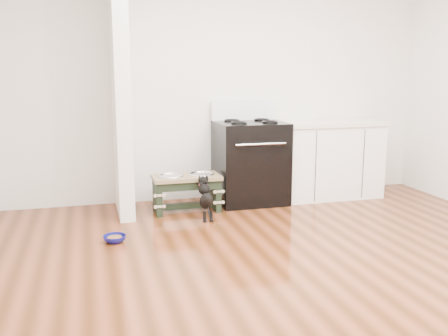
# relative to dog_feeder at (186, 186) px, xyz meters

# --- Properties ---
(ground) EXTENTS (5.00, 5.00, 0.00)m
(ground) POSITION_rel_dog_feeder_xyz_m (0.53, -1.96, -0.28)
(ground) COLOR #43200C
(ground) RESTS_ON ground
(room_shell) EXTENTS (5.00, 5.00, 5.00)m
(room_shell) POSITION_rel_dog_feeder_xyz_m (0.53, -1.96, 1.34)
(room_shell) COLOR silver
(room_shell) RESTS_ON ground
(partition_wall) EXTENTS (0.15, 0.80, 2.70)m
(partition_wall) POSITION_rel_dog_feeder_xyz_m (-0.64, 0.14, 1.07)
(partition_wall) COLOR silver
(partition_wall) RESTS_ON ground
(oven_range) EXTENTS (0.76, 0.69, 1.14)m
(oven_range) POSITION_rel_dog_feeder_xyz_m (0.78, 0.20, 0.20)
(oven_range) COLOR black
(oven_range) RESTS_ON ground
(cabinet_run) EXTENTS (1.24, 0.64, 0.91)m
(cabinet_run) POSITION_rel_dog_feeder_xyz_m (1.76, 0.22, 0.17)
(cabinet_run) COLOR white
(cabinet_run) RESTS_ON ground
(dog_feeder) EXTENTS (0.72, 0.38, 0.41)m
(dog_feeder) POSITION_rel_dog_feeder_xyz_m (0.00, 0.00, 0.00)
(dog_feeder) COLOR black
(dog_feeder) RESTS_ON ground
(puppy) EXTENTS (0.13, 0.37, 0.44)m
(puppy) POSITION_rel_dog_feeder_xyz_m (0.13, -0.33, -0.04)
(puppy) COLOR black
(puppy) RESTS_ON ground
(floor_bowl) EXTENTS (0.26, 0.26, 0.06)m
(floor_bowl) POSITION_rel_dog_feeder_xyz_m (-0.81, -0.81, -0.25)
(floor_bowl) COLOR #0E0F62
(floor_bowl) RESTS_ON ground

